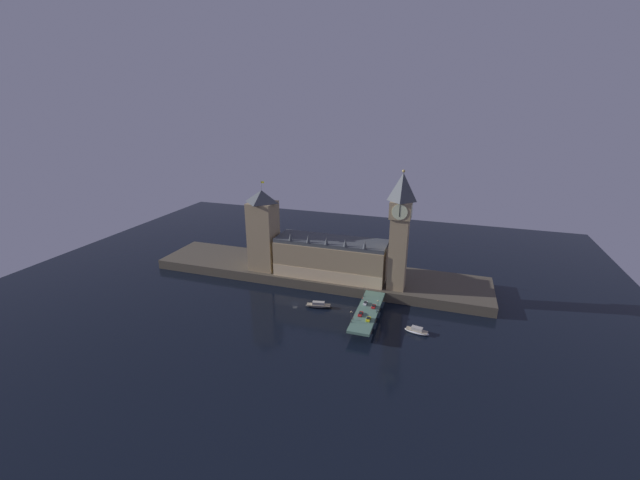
% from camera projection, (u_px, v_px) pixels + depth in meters
% --- Properties ---
extents(ground_plane, '(400.00, 400.00, 0.00)m').
position_uv_depth(ground_plane, '(295.00, 303.00, 227.66)').
color(ground_plane, black).
extents(embankment, '(220.00, 42.00, 6.16)m').
position_uv_depth(embankment, '(316.00, 273.00, 261.65)').
color(embankment, '#4C4438').
rests_on(embankment, ground_plane).
extents(parliament_hall, '(69.55, 23.49, 28.94)m').
position_uv_depth(parliament_hall, '(331.00, 257.00, 246.90)').
color(parliament_hall, tan).
rests_on(parliament_hall, embankment).
extents(clock_tower, '(12.28, 12.39, 70.10)m').
position_uv_depth(clock_tower, '(400.00, 228.00, 221.27)').
color(clock_tower, tan).
rests_on(clock_tower, embankment).
extents(victoria_tower, '(16.65, 16.65, 58.52)m').
position_uv_depth(victoria_tower, '(263.00, 230.00, 253.40)').
color(victoria_tower, tan).
rests_on(victoria_tower, embankment).
extents(bridge, '(11.29, 46.00, 5.94)m').
position_uv_depth(bridge, '(367.00, 313.00, 208.89)').
color(bridge, slate).
rests_on(bridge, ground_plane).
extents(car_northbound_lead, '(1.85, 4.25, 1.43)m').
position_uv_depth(car_northbound_lead, '(365.00, 303.00, 214.17)').
color(car_northbound_lead, white).
rests_on(car_northbound_lead, bridge).
extents(car_northbound_trail, '(2.06, 4.80, 1.32)m').
position_uv_depth(car_northbound_trail, '(360.00, 314.00, 203.36)').
color(car_northbound_trail, red).
rests_on(car_northbound_trail, bridge).
extents(car_southbound_lead, '(2.03, 4.40, 1.39)m').
position_uv_depth(car_southbound_lead, '(368.00, 319.00, 198.35)').
color(car_southbound_lead, yellow).
rests_on(car_southbound_lead, bridge).
extents(car_southbound_trail, '(2.06, 4.10, 1.32)m').
position_uv_depth(car_southbound_trail, '(374.00, 306.00, 210.86)').
color(car_southbound_trail, red).
rests_on(car_southbound_trail, bridge).
extents(pedestrian_near_rail, '(0.38, 0.38, 1.75)m').
position_uv_depth(pedestrian_near_rail, '(353.00, 319.00, 198.21)').
color(pedestrian_near_rail, black).
rests_on(pedestrian_near_rail, bridge).
extents(pedestrian_mid_walk, '(0.38, 0.38, 1.74)m').
position_uv_depth(pedestrian_mid_walk, '(376.00, 311.00, 205.46)').
color(pedestrian_mid_walk, black).
rests_on(pedestrian_mid_walk, bridge).
extents(pedestrian_far_rail, '(0.38, 0.38, 1.58)m').
position_uv_depth(pedestrian_far_rail, '(363.00, 298.00, 218.97)').
color(pedestrian_far_rail, black).
rests_on(pedestrian_far_rail, bridge).
extents(street_lamp_near, '(1.34, 0.60, 6.42)m').
position_uv_depth(street_lamp_near, '(351.00, 315.00, 195.37)').
color(street_lamp_near, '#2D3333').
rests_on(street_lamp_near, bridge).
extents(street_lamp_mid, '(1.34, 0.60, 6.86)m').
position_uv_depth(street_lamp_mid, '(378.00, 304.00, 205.32)').
color(street_lamp_mid, '#2D3333').
rests_on(street_lamp_mid, bridge).
extents(street_lamp_far, '(1.34, 0.60, 6.91)m').
position_uv_depth(street_lamp_far, '(364.00, 290.00, 221.70)').
color(street_lamp_far, '#2D3333').
rests_on(street_lamp_far, bridge).
extents(boat_upstream, '(15.67, 6.75, 3.56)m').
position_uv_depth(boat_upstream, '(319.00, 305.00, 222.77)').
color(boat_upstream, '#28282D').
rests_on(boat_upstream, ground_plane).
extents(boat_downstream, '(12.86, 6.20, 3.36)m').
position_uv_depth(boat_downstream, '(417.00, 331.00, 197.77)').
color(boat_downstream, white).
rests_on(boat_downstream, ground_plane).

